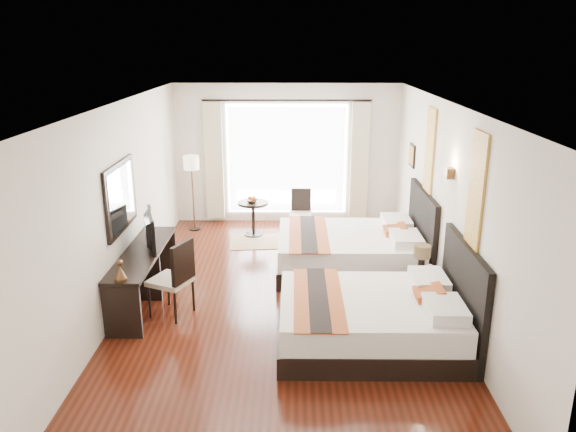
{
  "coord_description": "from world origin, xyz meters",
  "views": [
    {
      "loc": [
        0.15,
        -7.38,
        3.58
      ],
      "look_at": [
        0.06,
        0.4,
        1.15
      ],
      "focal_mm": 35.0,
      "sensor_mm": 36.0,
      "label": 1
    }
  ],
  "objects_px": {
    "fruit_bowl": "(252,201)",
    "window_chair": "(301,221)",
    "floor_lamp": "(192,168)",
    "side_table": "(253,219)",
    "desk_chair": "(173,292)",
    "television": "(145,230)",
    "console_desk": "(144,276)",
    "bed_near": "(377,318)",
    "bed_far": "(354,250)",
    "nightstand": "(424,291)",
    "vase": "(429,273)",
    "table_lamp": "(422,253)"
  },
  "relations": [
    {
      "from": "fruit_bowl",
      "to": "window_chair",
      "type": "relative_size",
      "value": 0.24
    },
    {
      "from": "floor_lamp",
      "to": "side_table",
      "type": "distance_m",
      "value": 1.54
    },
    {
      "from": "floor_lamp",
      "to": "desk_chair",
      "type": "bearing_deg",
      "value": -84.76
    },
    {
      "from": "side_table",
      "to": "television",
      "type": "bearing_deg",
      "value": -116.62
    },
    {
      "from": "console_desk",
      "to": "side_table",
      "type": "distance_m",
      "value": 3.16
    },
    {
      "from": "bed_near",
      "to": "bed_far",
      "type": "height_order",
      "value": "bed_far"
    },
    {
      "from": "nightstand",
      "to": "side_table",
      "type": "bearing_deg",
      "value": 131.17
    },
    {
      "from": "vase",
      "to": "fruit_bowl",
      "type": "distance_m",
      "value": 4.08
    },
    {
      "from": "vase",
      "to": "television",
      "type": "relative_size",
      "value": 0.15
    },
    {
      "from": "desk_chair",
      "to": "floor_lamp",
      "type": "distance_m",
      "value": 3.74
    },
    {
      "from": "vase",
      "to": "side_table",
      "type": "xyz_separation_m",
      "value": [
        -2.62,
        3.14,
        -0.23
      ]
    },
    {
      "from": "console_desk",
      "to": "window_chair",
      "type": "distance_m",
      "value": 3.71
    },
    {
      "from": "television",
      "to": "window_chair",
      "type": "bearing_deg",
      "value": -56.45
    },
    {
      "from": "side_table",
      "to": "vase",
      "type": "bearing_deg",
      "value": -50.21
    },
    {
      "from": "television",
      "to": "bed_far",
      "type": "bearing_deg",
      "value": -89.22
    },
    {
      "from": "television",
      "to": "desk_chair",
      "type": "relative_size",
      "value": 0.82
    },
    {
      "from": "vase",
      "to": "fruit_bowl",
      "type": "xyz_separation_m",
      "value": [
        -2.64,
        3.11,
        0.13
      ]
    },
    {
      "from": "bed_far",
      "to": "console_desk",
      "type": "bearing_deg",
      "value": -159.25
    },
    {
      "from": "vase",
      "to": "window_chair",
      "type": "distance_m",
      "value": 3.66
    },
    {
      "from": "bed_near",
      "to": "nightstand",
      "type": "height_order",
      "value": "bed_near"
    },
    {
      "from": "console_desk",
      "to": "side_table",
      "type": "height_order",
      "value": "console_desk"
    },
    {
      "from": "bed_near",
      "to": "side_table",
      "type": "relative_size",
      "value": 3.41
    },
    {
      "from": "bed_far",
      "to": "window_chair",
      "type": "bearing_deg",
      "value": 116.03
    },
    {
      "from": "side_table",
      "to": "window_chair",
      "type": "bearing_deg",
      "value": 5.08
    },
    {
      "from": "bed_far",
      "to": "television",
      "type": "xyz_separation_m",
      "value": [
        -3.1,
        -1.01,
        0.67
      ]
    },
    {
      "from": "bed_near",
      "to": "desk_chair",
      "type": "distance_m",
      "value": 2.75
    },
    {
      "from": "vase",
      "to": "desk_chair",
      "type": "distance_m",
      "value": 3.49
    },
    {
      "from": "floor_lamp",
      "to": "fruit_bowl",
      "type": "distance_m",
      "value": 1.35
    },
    {
      "from": "vase",
      "to": "floor_lamp",
      "type": "height_order",
      "value": "floor_lamp"
    },
    {
      "from": "nightstand",
      "to": "fruit_bowl",
      "type": "distance_m",
      "value": 3.97
    },
    {
      "from": "television",
      "to": "window_chair",
      "type": "height_order",
      "value": "television"
    },
    {
      "from": "nightstand",
      "to": "side_table",
      "type": "relative_size",
      "value": 0.71
    },
    {
      "from": "nightstand",
      "to": "side_table",
      "type": "distance_m",
      "value": 3.96
    },
    {
      "from": "floor_lamp",
      "to": "television",
      "type": "bearing_deg",
      "value": -92.78
    },
    {
      "from": "bed_near",
      "to": "vase",
      "type": "height_order",
      "value": "bed_near"
    },
    {
      "from": "fruit_bowl",
      "to": "bed_far",
      "type": "bearing_deg",
      "value": -42.6
    },
    {
      "from": "floor_lamp",
      "to": "window_chair",
      "type": "relative_size",
      "value": 1.7
    },
    {
      "from": "vase",
      "to": "nightstand",
      "type": "bearing_deg",
      "value": 94.83
    },
    {
      "from": "television",
      "to": "side_table",
      "type": "xyz_separation_m",
      "value": [
        1.34,
        2.68,
        -0.67
      ]
    },
    {
      "from": "table_lamp",
      "to": "console_desk",
      "type": "relative_size",
      "value": 0.17
    },
    {
      "from": "bed_far",
      "to": "side_table",
      "type": "bearing_deg",
      "value": 136.53
    },
    {
      "from": "bed_far",
      "to": "vase",
      "type": "bearing_deg",
      "value": -59.8
    },
    {
      "from": "fruit_bowl",
      "to": "side_table",
      "type": "bearing_deg",
      "value": 56.04
    },
    {
      "from": "table_lamp",
      "to": "bed_far",
      "type": "bearing_deg",
      "value": 123.83
    },
    {
      "from": "table_lamp",
      "to": "window_chair",
      "type": "relative_size",
      "value": 0.42
    },
    {
      "from": "side_table",
      "to": "fruit_bowl",
      "type": "relative_size",
      "value": 3.25
    },
    {
      "from": "table_lamp",
      "to": "vase",
      "type": "bearing_deg",
      "value": -79.43
    },
    {
      "from": "bed_far",
      "to": "floor_lamp",
      "type": "relative_size",
      "value": 1.59
    },
    {
      "from": "console_desk",
      "to": "fruit_bowl",
      "type": "distance_m",
      "value": 3.14
    },
    {
      "from": "nightstand",
      "to": "table_lamp",
      "type": "height_order",
      "value": "table_lamp"
    }
  ]
}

